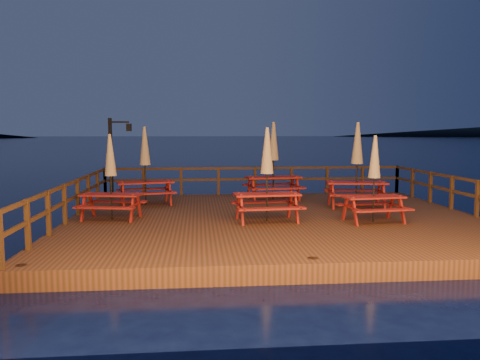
% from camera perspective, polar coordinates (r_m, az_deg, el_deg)
% --- Properties ---
extents(ground, '(500.00, 500.00, 0.00)m').
position_cam_1_polar(ground, '(14.00, 4.28, -6.03)').
color(ground, black).
rests_on(ground, ground).
extents(deck, '(12.00, 10.00, 0.40)m').
position_cam_1_polar(deck, '(13.96, 4.28, -5.23)').
color(deck, '#3F2814').
rests_on(deck, ground).
extents(deck_piles, '(11.44, 9.44, 1.40)m').
position_cam_1_polar(deck_piles, '(14.07, 4.27, -7.23)').
color(deck_piles, '#3C2613').
rests_on(deck_piles, ground).
extents(railing, '(11.80, 9.75, 1.10)m').
position_cam_1_polar(railing, '(15.55, 3.24, -0.48)').
color(railing, '#3C2613').
rests_on(railing, deck).
extents(lamp_post, '(0.85, 0.18, 3.00)m').
position_cam_1_polar(lamp_post, '(18.34, -15.00, 3.55)').
color(lamp_post, black).
rests_on(lamp_post, deck).
extents(picnic_table_0, '(2.17, 1.93, 2.66)m').
position_cam_1_polar(picnic_table_0, '(16.20, -11.50, 1.87)').
color(picnic_table_0, maroon).
rests_on(picnic_table_0, deck).
extents(picnic_table_1, '(1.83, 1.57, 2.39)m').
position_cam_1_polar(picnic_table_1, '(13.39, 16.04, 0.32)').
color(picnic_table_1, maroon).
rests_on(picnic_table_1, deck).
extents(picnic_table_2, '(1.94, 1.64, 2.61)m').
position_cam_1_polar(picnic_table_2, '(12.96, 3.30, 0.86)').
color(picnic_table_2, maroon).
rests_on(picnic_table_2, deck).
extents(picnic_table_3, '(2.16, 1.87, 2.80)m').
position_cam_1_polar(picnic_table_3, '(15.83, 14.07, 1.98)').
color(picnic_table_3, maroon).
rests_on(picnic_table_3, deck).
extents(picnic_table_4, '(2.16, 1.85, 2.84)m').
position_cam_1_polar(picnic_table_4, '(17.08, 4.09, 2.49)').
color(picnic_table_4, maroon).
rests_on(picnic_table_4, deck).
extents(picnic_table_5, '(1.92, 1.68, 2.43)m').
position_cam_1_polar(picnic_table_5, '(13.77, -15.49, 0.56)').
color(picnic_table_5, maroon).
rests_on(picnic_table_5, deck).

